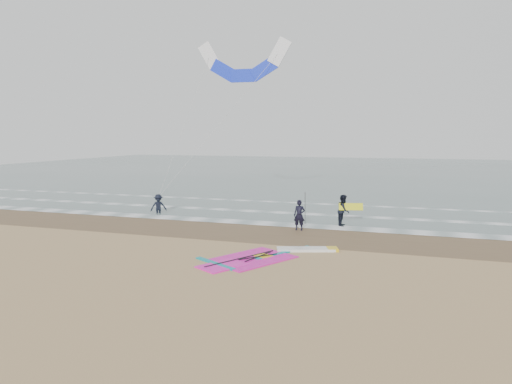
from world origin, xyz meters
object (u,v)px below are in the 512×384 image
(windsurf_rig, at_px, (268,256))
(person_walking, at_px, (344,210))
(surf_kite, at_px, (243,65))
(person_standing, at_px, (299,215))
(person_wading, at_px, (158,201))

(windsurf_rig, height_order, person_walking, person_walking)
(windsurf_rig, distance_m, surf_kite, 16.41)
(windsurf_rig, relative_size, person_standing, 3.35)
(person_wading, bearing_deg, windsurf_rig, -77.17)
(windsurf_rig, bearing_deg, person_walking, 74.00)
(person_standing, xyz_separation_m, person_wading, (-9.67, 2.44, -0.01))
(windsurf_rig, bearing_deg, surf_kite, 113.37)
(person_wading, xyz_separation_m, surf_kite, (4.30, 4.20, 8.85))
(person_standing, bearing_deg, person_walking, 43.74)
(person_standing, xyz_separation_m, surf_kite, (-5.37, 6.63, 8.84))
(person_walking, bearing_deg, person_wading, 89.51)
(person_wading, relative_size, surf_kite, 0.15)
(windsurf_rig, relative_size, surf_kite, 0.52)
(person_walking, bearing_deg, surf_kite, 59.64)
(windsurf_rig, xyz_separation_m, person_standing, (0.09, 5.58, 0.77))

